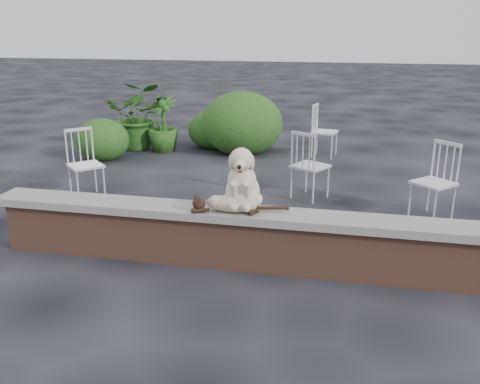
% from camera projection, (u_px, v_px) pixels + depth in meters
% --- Properties ---
extents(ground, '(60.00, 60.00, 0.00)m').
position_uv_depth(ground, '(294.00, 270.00, 5.09)').
color(ground, black).
rests_on(ground, ground).
extents(brick_wall, '(6.00, 0.30, 0.50)m').
position_uv_depth(brick_wall, '(294.00, 247.00, 5.02)').
color(brick_wall, brown).
rests_on(brick_wall, ground).
extents(capstone, '(6.20, 0.40, 0.08)m').
position_uv_depth(capstone, '(295.00, 218.00, 4.93)').
color(capstone, slate).
rests_on(capstone, brick_wall).
extents(dog, '(0.48, 0.59, 0.64)m').
position_uv_depth(dog, '(243.00, 176.00, 5.01)').
color(dog, beige).
rests_on(dog, capstone).
extents(cat, '(1.11, 0.38, 0.19)m').
position_uv_depth(cat, '(231.00, 203.00, 4.96)').
color(cat, tan).
rests_on(cat, capstone).
extents(chair_c, '(0.76, 0.76, 0.94)m').
position_uv_depth(chair_c, '(310.00, 165.00, 7.09)').
color(chair_c, white).
rests_on(chair_c, ground).
extents(chair_d, '(0.79, 0.79, 0.94)m').
position_uv_depth(chair_d, '(434.00, 182.00, 6.33)').
color(chair_d, white).
rests_on(chair_d, ground).
extents(chair_e, '(0.65, 0.65, 0.94)m').
position_uv_depth(chair_e, '(325.00, 131.00, 9.34)').
color(chair_e, white).
rests_on(chair_e, ground).
extents(chair_a, '(0.79, 0.79, 0.94)m').
position_uv_depth(chair_a, '(85.00, 164.00, 7.12)').
color(chair_a, white).
rests_on(chair_a, ground).
extents(potted_plant_a, '(1.35, 1.24, 1.28)m').
position_uv_depth(potted_plant_a, '(137.00, 115.00, 9.94)').
color(potted_plant_a, '#134112').
rests_on(potted_plant_a, ground).
extents(potted_plant_b, '(0.73, 0.73, 1.04)m').
position_uv_depth(potted_plant_b, '(163.00, 124.00, 9.75)').
color(potted_plant_b, '#134112').
rests_on(potted_plant_b, ground).
extents(shrubbery, '(3.53, 2.21, 1.20)m').
position_uv_depth(shrubbery, '(214.00, 127.00, 9.67)').
color(shrubbery, '#134112').
rests_on(shrubbery, ground).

